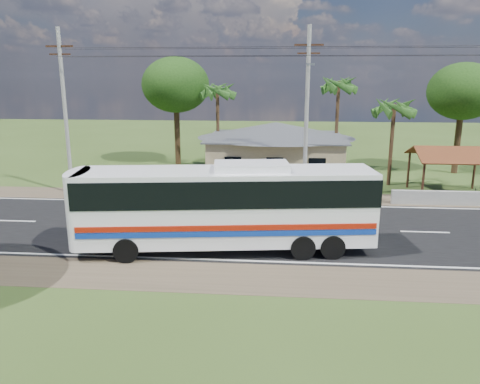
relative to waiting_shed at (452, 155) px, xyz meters
name	(u,v)px	position (x,y,z in m)	size (l,w,h in m)	color
ground	(253,228)	(-13.00, -8.50, -2.73)	(120.00, 120.00, 0.00)	#31481A
road	(253,228)	(-13.00, -8.50, -2.72)	(120.00, 16.00, 0.03)	black
house	(276,145)	(-12.00, 4.50, -0.09)	(12.40, 10.00, 5.00)	tan
waiting_shed	(452,155)	(0.00, 0.00, 0.00)	(5.20, 4.48, 3.35)	#3C2315
concrete_barrier	(448,198)	(-1.00, -2.90, -2.28)	(7.00, 0.30, 0.90)	#9E9E99
utility_poles	(301,111)	(-10.33, -2.01, 3.04)	(32.80, 2.22, 11.00)	#9E9E99
palm_near	(394,108)	(-3.50, 2.50, 2.98)	(2.80, 2.80, 6.70)	#47301E
palm_mid	(339,86)	(-7.00, 7.00, 4.43)	(2.80, 2.80, 8.20)	#47301E
palm_far	(217,91)	(-17.00, 7.50, 3.95)	(2.80, 2.80, 7.70)	#47301E
tree_behind_house	(176,85)	(-21.00, 9.50, 4.39)	(6.00, 6.00, 9.61)	#47301E
tree_behind_shed	(463,92)	(3.00, 7.50, 3.95)	(5.60, 5.60, 9.02)	#47301E
coach_bus	(227,201)	(-14.02, -11.90, -0.35)	(13.66, 4.55, 4.16)	white
motorcycle	(468,194)	(0.69, -1.60, -2.31)	(0.55, 1.58, 0.83)	black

